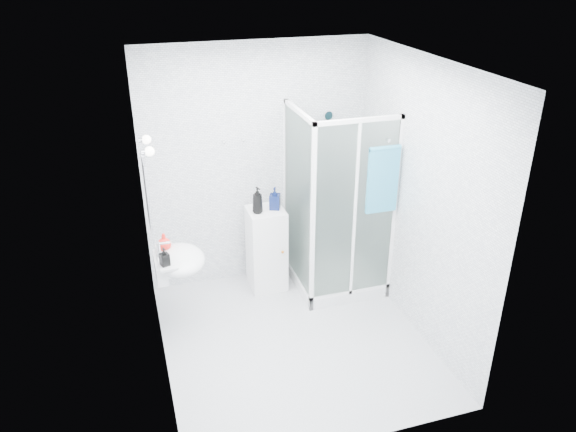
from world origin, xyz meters
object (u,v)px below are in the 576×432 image
object	(u,v)px
wall_basin	(177,261)
shampoo_bottle_a	(257,200)
shampoo_bottle_b	(275,198)
soap_dispenser_black	(164,257)
storage_cabinet	(267,249)
soap_dispenser_orange	(164,242)
shower_enclosure	(332,252)
hand_towel	(383,178)

from	to	relation	value
wall_basin	shampoo_bottle_a	distance (m)	1.08
wall_basin	shampoo_bottle_b	bearing A→B (deg)	27.17
soap_dispenser_black	storage_cabinet	bearing A→B (deg)	32.94
wall_basin	soap_dispenser_orange	xyz separation A→B (m)	(-0.09, 0.12, 0.15)
shampoo_bottle_b	soap_dispenser_orange	distance (m)	1.27
shampoo_bottle_b	storage_cabinet	bearing A→B (deg)	-177.45
shampoo_bottle_a	shower_enclosure	bearing A→B (deg)	-15.32
storage_cabinet	wall_basin	bearing A→B (deg)	-150.81
shower_enclosure	soap_dispenser_orange	world-z (taller)	shower_enclosure
shampoo_bottle_a	shampoo_bottle_b	bearing A→B (deg)	11.74
storage_cabinet	shampoo_bottle_b	distance (m)	0.59
wall_basin	soap_dispenser_black	bearing A→B (deg)	-125.88
storage_cabinet	soap_dispenser_black	xyz separation A→B (m)	(-1.12, -0.72, 0.49)
hand_towel	shampoo_bottle_a	world-z (taller)	hand_towel
soap_dispenser_black	wall_basin	bearing A→B (deg)	54.12
storage_cabinet	shampoo_bottle_a	size ratio (longest dim) A/B	3.26
hand_towel	soap_dispenser_black	xyz separation A→B (m)	(-2.11, -0.08, -0.46)
soap_dispenser_orange	shower_enclosure	bearing A→B (deg)	6.51
soap_dispenser_orange	soap_dispenser_black	world-z (taller)	soap_dispenser_black
storage_cabinet	shampoo_bottle_a	world-z (taller)	shampoo_bottle_a
shower_enclosure	storage_cabinet	size ratio (longest dim) A/B	2.17
shampoo_bottle_a	soap_dispenser_orange	xyz separation A→B (m)	(-0.99, -0.41, -0.12)
wall_basin	hand_towel	world-z (taller)	hand_towel
storage_cabinet	soap_dispenser_orange	distance (m)	1.27
soap_dispenser_black	shampoo_bottle_b	bearing A→B (deg)	30.90
shower_enclosure	storage_cabinet	xyz separation A→B (m)	(-0.66, 0.24, 0.01)
shampoo_bottle_b	soap_dispenser_orange	size ratio (longest dim) A/B	1.43
wall_basin	soap_dispenser_orange	distance (m)	0.21
hand_towel	wall_basin	bearing A→B (deg)	177.55
wall_basin	shampoo_bottle_b	world-z (taller)	shampoo_bottle_b
shower_enclosure	wall_basin	size ratio (longest dim) A/B	3.57
wall_basin	soap_dispenser_black	xyz separation A→B (m)	(-0.12, -0.16, 0.15)
storage_cabinet	soap_dispenser_orange	world-z (taller)	soap_dispenser_orange
hand_towel	soap_dispenser_orange	world-z (taller)	hand_towel
hand_towel	soap_dispenser_black	distance (m)	2.16
shampoo_bottle_b	wall_basin	bearing A→B (deg)	-152.83
shower_enclosure	soap_dispenser_black	xyz separation A→B (m)	(-1.77, -0.48, 0.50)
shampoo_bottle_a	wall_basin	bearing A→B (deg)	-149.91
soap_dispenser_black	shower_enclosure	bearing A→B (deg)	15.17
soap_dispenser_orange	shampoo_bottle_a	bearing A→B (deg)	22.20
shampoo_bottle_b	soap_dispenser_black	size ratio (longest dim) A/B	1.41
storage_cabinet	soap_dispenser_orange	bearing A→B (deg)	-158.00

